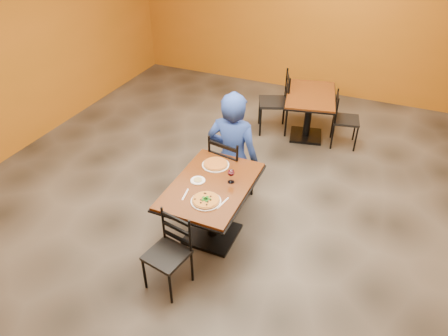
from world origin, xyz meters
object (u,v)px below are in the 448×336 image
at_px(table_main, 212,198).
at_px(chair_main_near, 167,255).
at_px(wine_glass, 231,175).
at_px(chair_second_right, 346,120).
at_px(chair_main_far, 232,167).
at_px(chair_second_left, 273,102).
at_px(pizza_main, 206,200).
at_px(side_plate, 198,180).
at_px(table_second, 309,106).
at_px(pizza_far, 216,164).
at_px(plate_main, 206,201).
at_px(plate_far, 216,165).
at_px(diner, 233,143).

distance_m(table_main, chair_main_near, 0.84).
bearing_deg(wine_glass, chair_second_right, 71.85).
distance_m(chair_main_far, chair_second_left, 1.93).
bearing_deg(pizza_main, side_plate, 129.22).
xyz_separation_m(chair_main_far, pizza_main, (0.15, -1.03, 0.29)).
xyz_separation_m(table_second, chair_second_right, (0.58, 0.00, -0.13)).
bearing_deg(pizza_far, plate_main, -74.19).
bearing_deg(plate_far, pizza_main, -74.19).
xyz_separation_m(table_main, chair_main_near, (-0.11, -0.82, -0.14)).
height_order(chair_main_far, side_plate, chair_main_far).
bearing_deg(chair_second_right, chair_second_left, 78.61).
distance_m(pizza_main, side_plate, 0.37).
distance_m(chair_main_far, chair_second_right, 2.21).
bearing_deg(plate_main, pizza_far, 105.81).
xyz_separation_m(chair_main_near, pizza_main, (0.18, 0.53, 0.36)).
height_order(table_second, wine_glass, wine_glass).
height_order(chair_second_right, pizza_far, chair_second_right).
bearing_deg(chair_second_right, diner, 134.87).
height_order(plate_main, wine_glass, wine_glass).
relative_size(plate_main, plate_far, 1.00).
relative_size(chair_main_near, plate_far, 2.66).
bearing_deg(table_second, wine_glass, -95.74).
height_order(chair_second_left, diner, diner).
bearing_deg(table_second, diner, -108.37).
relative_size(table_main, pizza_main, 4.33).
xyz_separation_m(table_main, side_plate, (-0.16, -0.00, 0.20)).
bearing_deg(pizza_far, wine_glass, -38.53).
relative_size(chair_second_left, chair_second_right, 1.17).
bearing_deg(chair_main_near, table_main, 93.08).
xyz_separation_m(chair_second_left, plate_far, (0.04, -2.33, 0.26)).
height_order(chair_main_far, pizza_far, chair_main_far).
height_order(table_main, pizza_main, pizza_main).
xyz_separation_m(diner, wine_glass, (0.32, -0.82, 0.14)).
bearing_deg(chair_second_left, plate_far, -20.48).
height_order(chair_second_left, chair_second_right, chair_second_left).
xyz_separation_m(pizza_far, wine_glass, (0.28, -0.23, 0.07)).
xyz_separation_m(chair_second_left, chair_second_right, (1.16, 0.00, -0.07)).
distance_m(pizza_main, plate_far, 0.66).
bearing_deg(side_plate, pizza_main, -50.78).
distance_m(chair_main_near, wine_glass, 1.07).
relative_size(chair_second_right, pizza_far, 3.03).
distance_m(table_main, pizza_far, 0.42).
xyz_separation_m(chair_second_left, pizza_main, (0.22, -2.96, 0.27)).
distance_m(chair_main_near, chair_second_right, 3.66).
xyz_separation_m(table_second, chair_main_far, (-0.51, -1.92, -0.07)).
xyz_separation_m(chair_second_right, wine_glass, (-0.84, -2.55, 0.42)).
relative_size(chair_main_far, pizza_main, 3.37).
bearing_deg(table_second, chair_second_left, 180.00).
xyz_separation_m(plate_main, side_plate, (-0.23, 0.28, 0.00)).
relative_size(chair_second_right, side_plate, 5.30).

